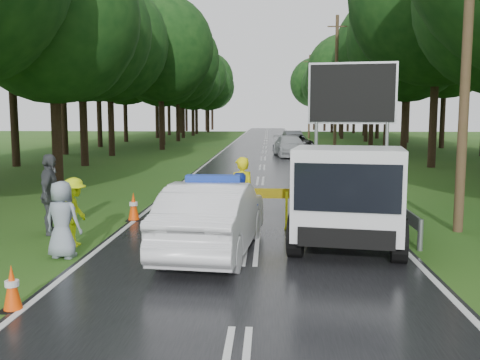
# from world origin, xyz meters

# --- Properties ---
(ground) EXTENTS (160.00, 160.00, 0.00)m
(ground) POSITION_xyz_m (0.00, 0.00, 0.00)
(ground) COLOR #1F4F16
(ground) RESTS_ON ground
(road) EXTENTS (7.00, 140.00, 0.02)m
(road) POSITION_xyz_m (0.00, 30.00, 0.01)
(road) COLOR black
(road) RESTS_ON ground
(guardrail) EXTENTS (0.12, 60.06, 0.70)m
(guardrail) POSITION_xyz_m (3.70, 29.67, 0.55)
(guardrail) COLOR gray
(guardrail) RESTS_ON ground
(utility_pole_near) EXTENTS (1.40, 0.24, 10.00)m
(utility_pole_near) POSITION_xyz_m (5.20, 2.00, 5.06)
(utility_pole_near) COLOR #463920
(utility_pole_near) RESTS_ON ground
(utility_pole_mid) EXTENTS (1.40, 0.24, 10.00)m
(utility_pole_mid) POSITION_xyz_m (5.20, 28.00, 5.06)
(utility_pole_mid) COLOR #463920
(utility_pole_mid) RESTS_ON ground
(utility_pole_far) EXTENTS (1.40, 0.24, 10.00)m
(utility_pole_far) POSITION_xyz_m (5.20, 54.00, 5.06)
(utility_pole_far) COLOR #463920
(utility_pole_far) RESTS_ON ground
(police_sedan) EXTENTS (2.10, 4.80, 1.69)m
(police_sedan) POSITION_xyz_m (-0.80, -0.45, 0.77)
(police_sedan) COLOR white
(police_sedan) RESTS_ON ground
(work_truck) EXTENTS (3.13, 5.56, 4.20)m
(work_truck) POSITION_xyz_m (2.22, 0.63, 1.14)
(work_truck) COLOR gray
(work_truck) RESTS_ON ground
(barrier) EXTENTS (2.63, 0.09, 1.09)m
(barrier) POSITION_xyz_m (0.08, 1.90, 0.82)
(barrier) COLOR #DAE00C
(barrier) RESTS_ON ground
(officer) EXTENTS (0.81, 0.69, 1.89)m
(officer) POSITION_xyz_m (-0.33, 2.00, 0.94)
(officer) COLOR yellow
(officer) RESTS_ON ground
(civilian) EXTENTS (0.97, 0.87, 1.64)m
(civilian) POSITION_xyz_m (-0.25, 0.50, 0.82)
(civilian) COLOR #1B36B4
(civilian) RESTS_ON ground
(bystander_left) EXTENTS (0.59, 1.02, 1.56)m
(bystander_left) POSITION_xyz_m (-4.00, 0.00, 0.78)
(bystander_left) COLOR #DFFE0D
(bystander_left) RESTS_ON ground
(bystander_mid) EXTENTS (0.68, 1.24, 2.01)m
(bystander_mid) POSITION_xyz_m (-5.00, 1.09, 1.01)
(bystander_mid) COLOR #44474D
(bystander_mid) RESTS_ON ground
(bystander_right) EXTENTS (0.88, 0.67, 1.62)m
(bystander_right) POSITION_xyz_m (-3.88, -1.00, 0.81)
(bystander_right) COLOR #8692A1
(bystander_right) RESTS_ON ground
(queue_car_first) EXTENTS (1.93, 4.25, 1.41)m
(queue_car_first) POSITION_xyz_m (2.45, 14.65, 0.71)
(queue_car_first) COLOR #393C40
(queue_car_first) RESTS_ON ground
(queue_car_second) EXTENTS (2.64, 5.17, 1.44)m
(queue_car_second) POSITION_xyz_m (1.84, 25.96, 0.72)
(queue_car_second) COLOR #ACB0B5
(queue_car_second) RESTS_ON ground
(queue_car_third) EXTENTS (2.74, 4.98, 1.32)m
(queue_car_third) POSITION_xyz_m (2.60, 31.96, 0.66)
(queue_car_third) COLOR black
(queue_car_third) RESTS_ON ground
(queue_car_fourth) EXTENTS (2.07, 4.49, 1.43)m
(queue_car_fourth) POSITION_xyz_m (2.60, 37.96, 0.71)
(queue_car_fourth) COLOR #3E4246
(queue_car_fourth) RESTS_ON ground
(cone_near_left) EXTENTS (0.34, 0.34, 0.72)m
(cone_near_left) POSITION_xyz_m (-3.50, -4.00, 0.35)
(cone_near_left) COLOR black
(cone_near_left) RESTS_ON ground
(cone_center) EXTENTS (0.32, 0.32, 0.67)m
(cone_center) POSITION_xyz_m (-1.00, 2.00, 0.33)
(cone_center) COLOR black
(cone_center) RESTS_ON ground
(cone_far) EXTENTS (0.33, 0.33, 0.71)m
(cone_far) POSITION_xyz_m (-0.20, 5.00, 0.34)
(cone_far) COLOR black
(cone_far) RESTS_ON ground
(cone_left_mid) EXTENTS (0.38, 0.38, 0.80)m
(cone_left_mid) POSITION_xyz_m (-3.40, 2.92, 0.39)
(cone_left_mid) COLOR black
(cone_left_mid) RESTS_ON ground
(cone_right) EXTENTS (0.31, 0.31, 0.66)m
(cone_right) POSITION_xyz_m (2.73, 4.07, 0.32)
(cone_right) COLOR black
(cone_right) RESTS_ON ground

